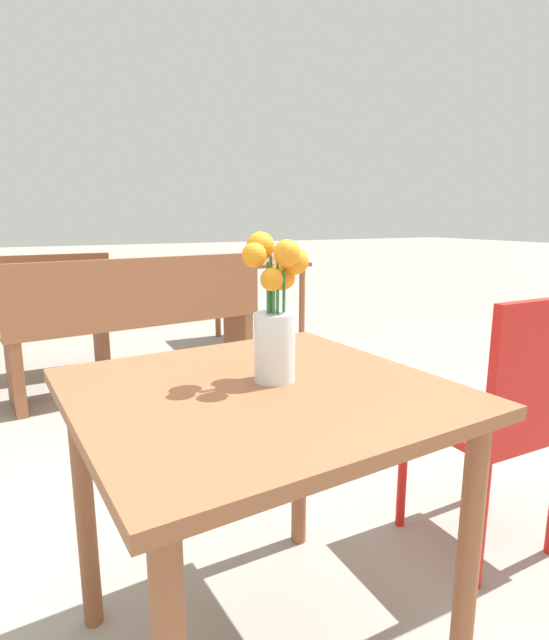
{
  "coord_description": "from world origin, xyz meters",
  "views": [
    {
      "loc": [
        -0.45,
        -0.97,
        1.09
      ],
      "look_at": [
        0.05,
        0.02,
        0.86
      ],
      "focal_mm": 28.0,
      "sensor_mm": 36.0,
      "label": 1
    }
  ],
  "objects_px": {
    "bench_near": "(142,319)",
    "table_back": "(258,275)",
    "cafe_chair": "(504,411)",
    "table_front": "(259,432)",
    "flower_vase": "(275,318)"
  },
  "relations": [
    {
      "from": "cafe_chair",
      "to": "table_back",
      "type": "relative_size",
      "value": 1.14
    },
    {
      "from": "table_front",
      "to": "table_back",
      "type": "distance_m",
      "value": 3.28
    },
    {
      "from": "bench_near",
      "to": "table_back",
      "type": "bearing_deg",
      "value": 35.27
    },
    {
      "from": "cafe_chair",
      "to": "bench_near",
      "type": "relative_size",
      "value": 0.54
    },
    {
      "from": "bench_near",
      "to": "table_back",
      "type": "height_order",
      "value": "bench_near"
    },
    {
      "from": "table_front",
      "to": "flower_vase",
      "type": "bearing_deg",
      "value": 21.46
    },
    {
      "from": "table_front",
      "to": "table_back",
      "type": "xyz_separation_m",
      "value": [
        1.38,
        2.97,
        -0.02
      ]
    },
    {
      "from": "cafe_chair",
      "to": "bench_near",
      "type": "xyz_separation_m",
      "value": [
        -0.66,
        2.11,
        -0.03
      ]
    },
    {
      "from": "bench_near",
      "to": "table_back",
      "type": "relative_size",
      "value": 2.12
    },
    {
      "from": "table_front",
      "to": "flower_vase",
      "type": "distance_m",
      "value": 0.26
    },
    {
      "from": "flower_vase",
      "to": "table_back",
      "type": "xyz_separation_m",
      "value": [
        1.33,
        2.95,
        -0.27
      ]
    },
    {
      "from": "flower_vase",
      "to": "bench_near",
      "type": "bearing_deg",
      "value": 86.29
    },
    {
      "from": "table_front",
      "to": "table_back",
      "type": "relative_size",
      "value": 1.13
    },
    {
      "from": "table_back",
      "to": "bench_near",
      "type": "bearing_deg",
      "value": -144.73
    },
    {
      "from": "flower_vase",
      "to": "bench_near",
      "type": "height_order",
      "value": "flower_vase"
    }
  ]
}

